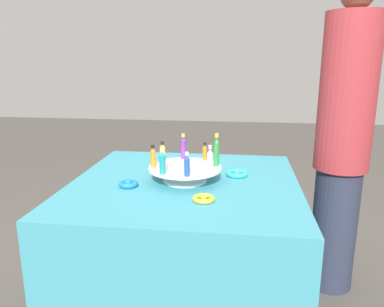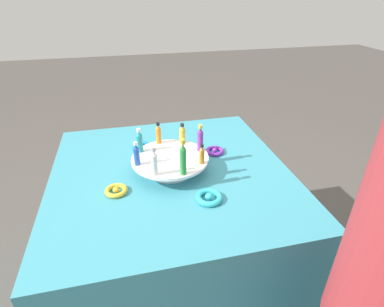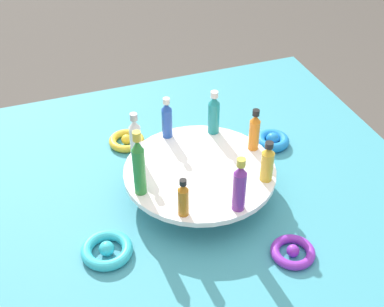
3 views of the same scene
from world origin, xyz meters
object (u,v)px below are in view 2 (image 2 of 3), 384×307
Objects in this scene: bottle_blue at (137,154)px; bottle_purple at (200,139)px; display_stand at (170,162)px; bottle_teal at (140,141)px; bottle_gold at (182,134)px; ribbon_bow_teal at (209,197)px; bottle_clear at (154,162)px; ribbon_bow_blue at (141,146)px; ribbon_bow_purple at (215,151)px; bottle_amber at (202,155)px; bottle_orange at (158,134)px; ribbon_bow_gold at (116,190)px; bottle_green at (183,159)px.

bottle_blue is 0.84× the size of bottle_purple.
bottle_teal is at bearing -33.33° from display_stand.
bottle_blue is (0.22, 0.15, 0.00)m from bottle_gold.
bottle_blue is 1.00× the size of ribbon_bow_teal.
bottle_clear is 1.17× the size of ribbon_bow_teal.
ribbon_bow_teal is 0.51m from ribbon_bow_blue.
display_stand reaches higher than ribbon_bow_purple.
bottle_amber is at bearing 169.17° from bottle_blue.
bottle_gold is 0.19m from ribbon_bow_purple.
ribbon_bow_teal is 1.16× the size of ribbon_bow_purple.
bottle_orange reaches higher than ribbon_bow_gold.
bottle_purple is (-0.02, -0.11, 0.02)m from bottle_amber.
bottle_orange is 1.00× the size of ribbon_bow_teal.
ribbon_bow_purple is (-0.09, -0.08, -0.11)m from bottle_purple.
bottle_orange reaches higher than ribbon_bow_blue.
ribbon_bow_purple is at bearing -159.87° from bottle_blue.
bottle_clear reaches higher than bottle_orange.
ribbon_bow_gold is (0.34, -0.12, -0.00)m from ribbon_bow_teal.
ribbon_bow_purple is at bearing 173.15° from bottle_orange.
ribbon_bow_purple and ribbon_bow_gold have the same top height.
ribbon_bow_purple is (-0.26, 0.03, -0.11)m from bottle_orange.
ribbon_bow_purple is at bearing -155.21° from ribbon_bow_gold.
bottle_green is (-0.11, 0.02, 0.01)m from bottle_clear.
bottle_green reaches higher than ribbon_bow_teal.
bottle_gold is 0.93× the size of bottle_blue.
ribbon_bow_gold is at bearing 69.79° from ribbon_bow_blue.
bottle_blue reaches higher than ribbon_bow_gold.
bottle_orange is (0.03, -0.14, 0.07)m from display_stand.
bottle_blue is 0.11m from bottle_clear.
bottle_gold reaches higher than ribbon_bow_gold.
bottle_teal is at bearing -33.33° from bottle_amber.
bottle_clear is at bearing 101.67° from bottle_teal.
bottle_clear reaches higher than ribbon_bow_purple.
bottle_amber is 0.85× the size of ribbon_bow_teal.
bottle_green is 0.11m from bottle_amber.
bottle_amber is at bearing 58.36° from ribbon_bow_purple.
bottle_clear is 0.37m from ribbon_bow_blue.
bottle_orange is (0.11, -0.02, 0.00)m from bottle_gold.
bottle_orange reaches higher than bottle_gold.
bottle_green is at bearing 124.17° from bottle_teal.
bottle_orange is 1.16× the size of ribbon_bow_gold.
bottle_clear is at bearing 175.93° from ribbon_bow_gold.
ribbon_bow_purple is 0.36m from ribbon_bow_blue.
bottle_purple is at bearing 124.17° from bottle_gold.
ribbon_bow_blue is at bearing -49.98° from bottle_orange.
ribbon_bow_teal is at bearing 94.81° from bottle_gold.
ribbon_bow_teal is (-0.23, 0.31, -0.11)m from bottle_teal.
bottle_blue is 1.16× the size of ribbon_bow_purple.
bottle_green is 1.79× the size of ribbon_bow_blue.
ribbon_bow_blue is at bearing -110.21° from ribbon_bow_gold.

